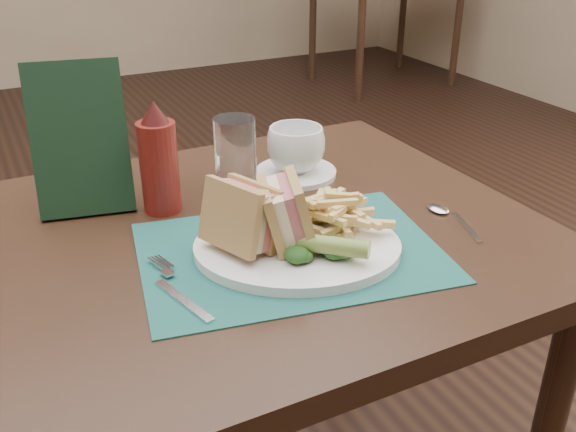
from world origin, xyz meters
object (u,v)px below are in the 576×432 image
object	(u,v)px
table_bg_right	(383,29)
placemat	(290,252)
table_main	(253,410)
sandwich_half_a	(230,220)
check_presenter	(80,139)
drinking_glass	(235,155)
plate	(297,247)
sandwich_half_b	(272,212)
saucer	(296,173)
coffee_cup	(296,149)
ketchup_bottle	(158,157)

from	to	relation	value
table_bg_right	placemat	xyz separation A→B (m)	(-2.29, -3.07, 0.38)
table_main	placemat	world-z (taller)	placemat
table_bg_right	sandwich_half_a	distance (m)	3.90
table_main	check_presenter	xyz separation A→B (m)	(-0.20, 0.19, 0.49)
drinking_glass	plate	bearing A→B (deg)	-92.18
sandwich_half_b	saucer	size ratio (longest dim) A/B	0.66
table_main	sandwich_half_a	xyz separation A→B (m)	(-0.06, -0.09, 0.44)
plate	saucer	bearing A→B (deg)	87.65
table_bg_right	table_main	bearing A→B (deg)	-127.98
coffee_cup	sandwich_half_a	bearing A→B (deg)	-133.09
placemat	plate	distance (m)	0.01
table_main	check_presenter	distance (m)	0.57
sandwich_half_b	ketchup_bottle	world-z (taller)	ketchup_bottle
placemat	drinking_glass	xyz separation A→B (m)	(0.02, 0.24, 0.06)
table_bg_right	ketchup_bottle	bearing A→B (deg)	-130.32
coffee_cup	ketchup_bottle	distance (m)	0.27
plate	sandwich_half_b	xyz separation A→B (m)	(-0.03, 0.01, 0.06)
table_bg_right	ketchup_bottle	distance (m)	3.76
table_main	sandwich_half_b	world-z (taller)	sandwich_half_b
check_presenter	placemat	bearing A→B (deg)	-40.33
table_bg_right	drinking_glass	world-z (taller)	drinking_glass
table_main	sandwich_half_b	size ratio (longest dim) A/B	9.03
coffee_cup	check_presenter	bearing A→B (deg)	174.35
sandwich_half_b	coffee_cup	xyz separation A→B (m)	(0.17, 0.24, -0.02)
placemat	plate	world-z (taller)	plate
table_bg_right	placemat	size ratio (longest dim) A/B	2.09
placemat	check_presenter	size ratio (longest dim) A/B	1.75
sandwich_half_a	plate	bearing A→B (deg)	-31.56
table_bg_right	coffee_cup	bearing A→B (deg)	-127.40
sandwich_half_b	coffee_cup	world-z (taller)	sandwich_half_b
sandwich_half_b	drinking_glass	size ratio (longest dim) A/B	0.77
table_main	sandwich_half_a	bearing A→B (deg)	-124.45
table_main	drinking_glass	size ratio (longest dim) A/B	6.92
saucer	coffee_cup	world-z (taller)	coffee_cup
table_bg_right	coffee_cup	world-z (taller)	coffee_cup
placemat	check_presenter	bearing A→B (deg)	128.41
drinking_glass	ketchup_bottle	xyz separation A→B (m)	(-0.14, -0.02, 0.03)
coffee_cup	saucer	bearing A→B (deg)	0.00
check_presenter	sandwich_half_b	bearing A→B (deg)	-42.78
sandwich_half_a	drinking_glass	size ratio (longest dim) A/B	0.78
plate	sandwich_half_a	distance (m)	0.11
sandwich_half_a	table_bg_right	bearing A→B (deg)	29.84
sandwich_half_a	drinking_glass	bearing A→B (deg)	43.60
table_bg_right	drinking_glass	bearing A→B (deg)	-128.85
plate	ketchup_bottle	world-z (taller)	ketchup_bottle
table_main	ketchup_bottle	bearing A→B (deg)	127.50
sandwich_half_b	check_presenter	distance (m)	0.35
table_main	coffee_cup	size ratio (longest dim) A/B	8.50
placemat	drinking_glass	bearing A→B (deg)	85.75
sandwich_half_a	ketchup_bottle	xyz separation A→B (m)	(-0.04, 0.21, 0.02)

